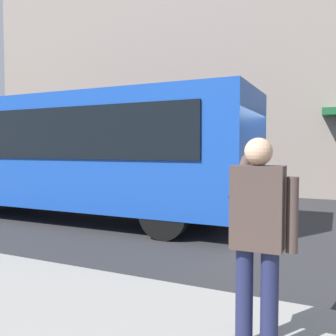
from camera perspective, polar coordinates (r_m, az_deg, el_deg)
ground_plane at (r=7.88m, az=11.01°, el=-9.98°), size 60.00×60.00×0.00m
building_facade_far at (r=14.98m, az=18.01°, el=19.24°), size 28.00×1.55×12.00m
red_bus at (r=9.60m, az=-14.20°, el=2.44°), size 9.05×2.54×3.08m
pedestrian_photographer at (r=3.03m, az=13.84°, el=-8.92°), size 0.53×0.52×1.70m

